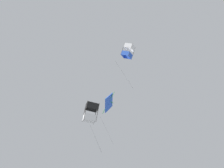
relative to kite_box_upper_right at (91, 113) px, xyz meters
The scene contains 3 objects.
kite_box_upper_right is the anchor object (origin of this frame).
kite_box_highest 14.24m from the kite_box_upper_right, 62.28° to the right, with size 3.22×2.64×6.36m.
kite_diamond_low_drifter 4.58m from the kite_box_upper_right, 57.22° to the right, with size 2.33×1.96×5.80m.
Camera 1 is at (-21.36, 15.67, 28.80)m, focal length 35.59 mm.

